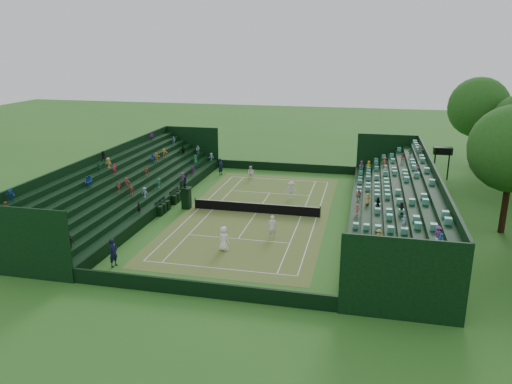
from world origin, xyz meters
TOP-DOWN VIEW (x-y plane):
  - ground at (0.00, 0.00)m, footprint 160.00×160.00m
  - court_surface at (0.00, 0.00)m, footprint 12.97×26.77m
  - perimeter_wall_north at (0.00, 15.88)m, footprint 17.17×0.20m
  - perimeter_wall_south at (0.00, -15.88)m, footprint 17.17×0.20m
  - perimeter_wall_east at (8.48, 0.00)m, footprint 0.20×31.77m
  - perimeter_wall_west at (-8.48, 0.00)m, footprint 0.20×31.77m
  - north_grandstand at (12.66, 0.00)m, footprint 6.60×32.00m
  - south_grandstand at (-12.66, 0.00)m, footprint 6.60×32.00m
  - tennis_net at (0.00, 0.00)m, footprint 11.67×0.10m
  - scoreboard_tower at (17.75, 16.00)m, footprint 2.00×1.00m
  - umpire_chair at (-6.62, -0.11)m, footprint 0.96×0.96m
  - courtside_chairs at (-8.27, -0.06)m, footprint 0.59×5.55m
  - player_near_west at (-0.48, -8.78)m, footprint 1.07×0.89m
  - player_near_east at (2.55, -5.49)m, footprint 0.77×0.61m
  - player_far_west at (-3.10, 11.21)m, footprint 0.87×0.74m
  - player_far_east at (2.42, 5.04)m, footprint 1.29×0.97m
  - line_judge_north at (-7.02, 12.47)m, footprint 0.62×0.80m
  - line_judge_south at (-7.09, -13.09)m, footprint 0.63×0.82m

SIDE VIEW (x-z plane):
  - ground at x=0.00m, z-range 0.00..0.00m
  - court_surface at x=0.00m, z-range 0.00..0.01m
  - courtside_chairs at x=-8.27m, z-range -0.16..1.12m
  - perimeter_wall_north at x=0.00m, z-range 0.00..1.00m
  - perimeter_wall_south at x=0.00m, z-range 0.00..1.00m
  - perimeter_wall_east at x=8.48m, z-range 0.00..1.00m
  - perimeter_wall_west at x=-8.48m, z-range 0.00..1.00m
  - tennis_net at x=0.00m, z-range 0.00..1.06m
  - player_far_west at x=-3.10m, z-range 0.00..1.57m
  - player_far_east at x=2.42m, z-range 0.00..1.78m
  - player_near_east at x=2.55m, z-range 0.00..1.86m
  - player_near_west at x=-0.48m, z-range 0.00..1.87m
  - line_judge_north at x=-7.02m, z-range 0.00..1.95m
  - line_judge_south at x=-7.09m, z-range 0.00..2.03m
  - umpire_chair at x=-6.62m, z-range -0.22..2.80m
  - north_grandstand at x=12.66m, z-range -0.90..4.00m
  - south_grandstand at x=-12.66m, z-range -0.90..4.00m
  - scoreboard_tower at x=17.75m, z-range 1.29..4.99m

